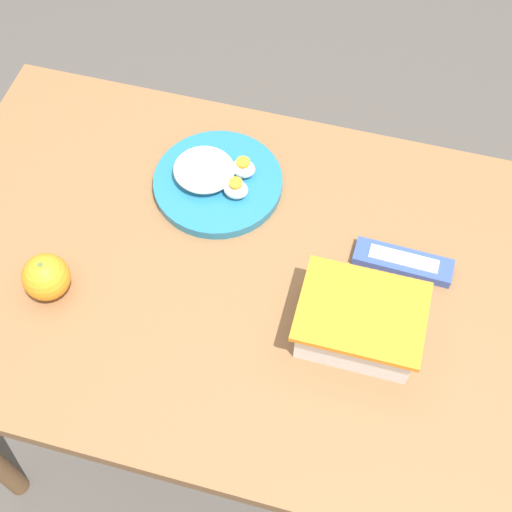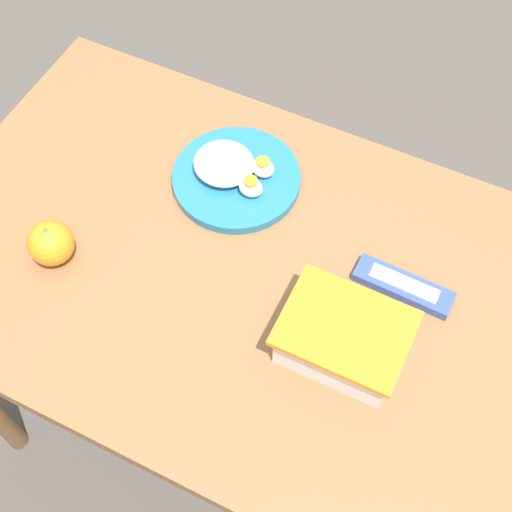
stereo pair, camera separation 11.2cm
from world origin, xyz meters
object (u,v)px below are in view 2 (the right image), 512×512
Objects in this scene: food_container at (343,340)px; rice_plate at (234,174)px; orange_fruit at (51,243)px; candy_bar at (403,286)px.

food_container is 0.36m from rice_plate.
food_container is 2.48× the size of orange_fruit.
rice_plate is (-0.19, -0.26, -0.02)m from orange_fruit.
food_container reaches higher than orange_fruit.
rice_plate is at bearing -126.09° from orange_fruit.
orange_fruit is (0.48, 0.05, 0.00)m from food_container.
rice_plate is at bearing -36.74° from food_container.
orange_fruit is 0.33m from rice_plate.
orange_fruit reaches higher than rice_plate.
food_container is at bearing 71.06° from candy_bar.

